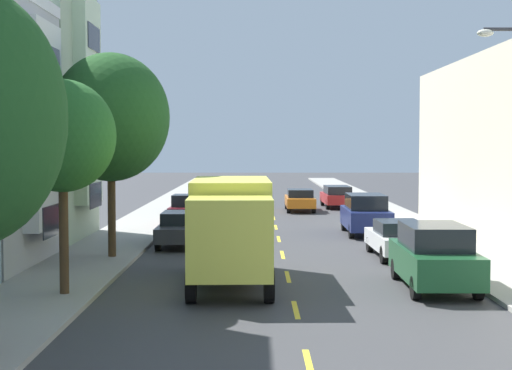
# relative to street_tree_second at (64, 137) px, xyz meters

# --- Properties ---
(ground_plane) EXTENTS (160.00, 160.00, 0.00)m
(ground_plane) POSITION_rel_street_tree_second_xyz_m (6.40, 16.50, -4.52)
(ground_plane) COLOR #38383A
(sidewalk_left) EXTENTS (3.20, 120.00, 0.14)m
(sidewalk_left) POSITION_rel_street_tree_second_xyz_m (-0.70, 14.50, -4.45)
(sidewalk_left) COLOR #99968E
(sidewalk_left) RESTS_ON ground_plane
(sidewalk_right) EXTENTS (3.20, 120.00, 0.14)m
(sidewalk_right) POSITION_rel_street_tree_second_xyz_m (13.50, 14.50, -4.45)
(sidewalk_right) COLOR #99968E
(sidewalk_right) RESTS_ON ground_plane
(lane_centerline_dashes) EXTENTS (0.14, 47.20, 0.01)m
(lane_centerline_dashes) POSITION_rel_street_tree_second_xyz_m (6.40, 11.00, -4.52)
(lane_centerline_dashes) COLOR yellow
(lane_centerline_dashes) RESTS_ON ground_plane
(street_tree_second) EXTENTS (2.95, 2.95, 5.97)m
(street_tree_second) POSITION_rel_street_tree_second_xyz_m (0.00, 0.00, 0.00)
(street_tree_second) COLOR #47331E
(street_tree_second) RESTS_ON sidewalk_left
(street_tree_third) EXTENTS (4.34, 4.34, 7.55)m
(street_tree_third) POSITION_rel_street_tree_second_xyz_m (0.00, 7.12, 0.78)
(street_tree_third) COLOR #47331E
(street_tree_third) RESTS_ON sidewalk_left
(delivery_box_truck) EXTENTS (2.55, 7.13, 3.20)m
(delivery_box_truck) POSITION_rel_street_tree_second_xyz_m (4.60, 2.18, -2.69)
(delivery_box_truck) COLOR #D8D84C
(delivery_box_truck) RESTS_ON ground_plane
(parked_suv_navy) EXTENTS (1.99, 4.82, 1.93)m
(parked_suv_navy) POSITION_rel_street_tree_second_xyz_m (10.61, 15.31, -3.54)
(parked_suv_navy) COLOR navy
(parked_suv_navy) RESTS_ON ground_plane
(parked_suv_forest) EXTENTS (2.02, 4.83, 1.93)m
(parked_suv_forest) POSITION_rel_street_tree_second_xyz_m (10.68, 1.41, -3.54)
(parked_suv_forest) COLOR #194C28
(parked_suv_forest) RESTS_ON ground_plane
(parked_sedan_charcoal) EXTENTS (1.83, 4.51, 1.43)m
(parked_sedan_charcoal) POSITION_rel_street_tree_second_xyz_m (2.17, 11.22, -3.78)
(parked_sedan_charcoal) COLOR #333338
(parked_sedan_charcoal) RESTS_ON ground_plane
(parked_wagon_red) EXTENTS (1.93, 4.74, 1.50)m
(parked_wagon_red) POSITION_rel_street_tree_second_xyz_m (10.89, 30.98, -3.72)
(parked_wagon_red) COLOR #AD1E1E
(parked_wagon_red) RESTS_ON ground_plane
(parked_wagon_teal) EXTENTS (1.85, 4.71, 1.50)m
(parked_wagon_teal) POSITION_rel_street_tree_second_xyz_m (2.04, 38.95, -3.72)
(parked_wagon_teal) COLOR #195B60
(parked_wagon_teal) RESTS_ON ground_plane
(parked_sedan_white) EXTENTS (1.89, 4.53, 1.43)m
(parked_sedan_white) POSITION_rel_street_tree_second_xyz_m (10.75, 7.70, -3.78)
(parked_sedan_white) COLOR silver
(parked_sedan_white) RESTS_ON ground_plane
(parked_pickup_burgundy) EXTENTS (2.15, 5.35, 1.73)m
(parked_pickup_burgundy) POSITION_rel_street_tree_second_xyz_m (2.01, 19.09, -3.70)
(parked_pickup_burgundy) COLOR maroon
(parked_pickup_burgundy) RESTS_ON ground_plane
(parked_suv_black) EXTENTS (2.00, 4.82, 1.93)m
(parked_suv_black) POSITION_rel_street_tree_second_xyz_m (2.14, 25.98, -3.54)
(parked_suv_black) COLOR black
(parked_suv_black) RESTS_ON ground_plane
(moving_orange_sedan) EXTENTS (1.80, 4.50, 1.43)m
(moving_orange_sedan) POSITION_rel_street_tree_second_xyz_m (8.20, 28.17, -3.78)
(moving_orange_sedan) COLOR orange
(moving_orange_sedan) RESTS_ON ground_plane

